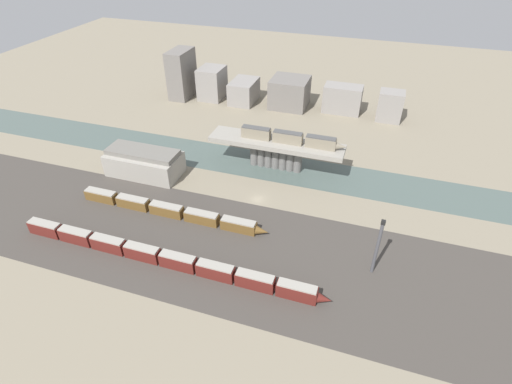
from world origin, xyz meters
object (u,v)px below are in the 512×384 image
(warehouse_building, at_px, (144,162))
(signal_tower, at_px, (377,247))
(train_yard_mid, at_px, (171,211))
(train_on_bridge, at_px, (291,138))
(train_yard_near, at_px, (164,258))

(warehouse_building, bearing_deg, signal_tower, -16.10)
(train_yard_mid, bearing_deg, warehouse_building, 136.81)
(train_on_bridge, relative_size, train_yard_mid, 0.60)
(train_on_bridge, xyz_separation_m, train_yard_mid, (-27.07, -35.55, -10.69))
(train_on_bridge, distance_m, warehouse_building, 50.13)
(train_on_bridge, height_order, train_yard_mid, train_on_bridge)
(train_on_bridge, bearing_deg, signal_tower, -51.66)
(train_on_bridge, xyz_separation_m, train_yard_near, (-19.33, -53.78, -10.42))
(train_yard_mid, distance_m, warehouse_building, 26.47)
(signal_tower, bearing_deg, train_yard_mid, 175.65)
(train_on_bridge, height_order, signal_tower, signal_tower)
(train_yard_near, bearing_deg, train_yard_mid, 112.98)
(warehouse_building, distance_m, signal_tower, 81.20)
(train_yard_near, relative_size, train_yard_mid, 1.43)
(signal_tower, bearing_deg, warehouse_building, 163.90)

